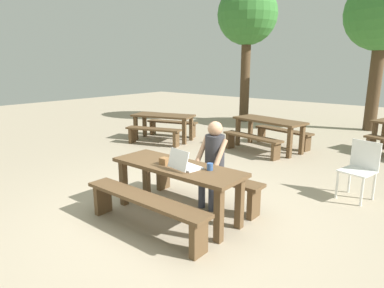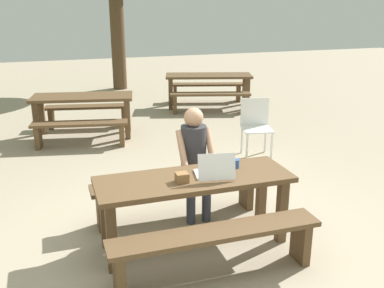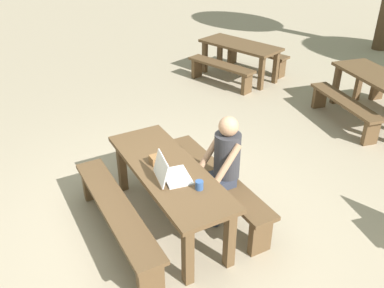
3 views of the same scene
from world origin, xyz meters
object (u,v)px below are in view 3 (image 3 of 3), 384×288
(coffee_mug, at_px, (199,185))
(small_pouch, at_px, (155,160))
(picnic_table_distant, at_px, (240,50))
(laptop, at_px, (170,173))
(person_seated, at_px, (224,162))
(picnic_table_front, at_px, (169,178))
(picnic_table_mid, at_px, (380,84))

(coffee_mug, bearing_deg, small_pouch, -163.86)
(coffee_mug, bearing_deg, picnic_table_distant, 140.95)
(laptop, height_order, person_seated, person_seated)
(picnic_table_front, distance_m, laptop, 0.27)
(person_seated, relative_size, picnic_table_distant, 0.71)
(picnic_table_mid, bearing_deg, picnic_table_front, -68.90)
(picnic_table_mid, bearing_deg, laptop, -66.62)
(picnic_table_front, bearing_deg, small_pouch, -152.58)
(picnic_table_front, relative_size, laptop, 4.71)
(small_pouch, height_order, person_seated, person_seated)
(picnic_table_distant, bearing_deg, laptop, -60.73)
(small_pouch, bearing_deg, picnic_table_mid, 97.66)
(picnic_table_mid, bearing_deg, small_pouch, -71.06)
(small_pouch, bearing_deg, picnic_table_front, 27.42)
(laptop, height_order, picnic_table_mid, laptop)
(coffee_mug, height_order, picnic_table_distant, coffee_mug)
(picnic_table_front, bearing_deg, laptop, -19.34)
(picnic_table_front, xyz_separation_m, small_pouch, (-0.15, -0.08, 0.16))
(person_seated, bearing_deg, picnic_table_distant, 143.22)
(small_pouch, xyz_separation_m, picnic_table_distant, (-3.25, 3.31, -0.18))
(laptop, xyz_separation_m, picnic_table_mid, (-0.89, 4.15, -0.17))
(person_seated, relative_size, picnic_table_mid, 0.68)
(laptop, xyz_separation_m, coffee_mug, (0.29, 0.17, -0.02))
(coffee_mug, xyz_separation_m, person_seated, (-0.28, 0.46, -0.03))
(picnic_table_front, xyz_separation_m, coffee_mug, (0.47, 0.10, 0.16))
(picnic_table_distant, bearing_deg, coffee_mug, -57.06)
(person_seated, xyz_separation_m, picnic_table_mid, (-0.90, 3.53, -0.12))
(person_seated, xyz_separation_m, picnic_table_distant, (-3.58, 2.68, -0.15))
(picnic_table_front, relative_size, picnic_table_mid, 1.03)
(small_pouch, bearing_deg, laptop, 2.09)
(small_pouch, bearing_deg, picnic_table_distant, 134.40)
(laptop, xyz_separation_m, person_seated, (0.01, 0.62, -0.05))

